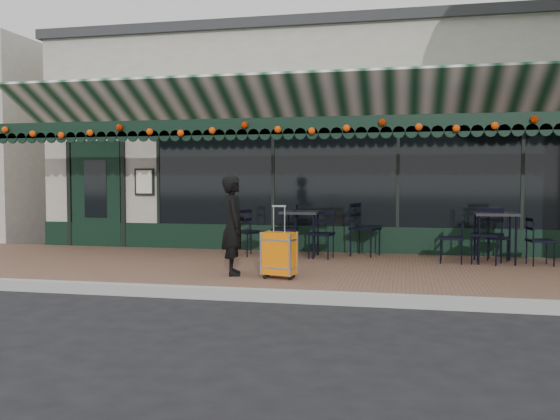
% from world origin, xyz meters
% --- Properties ---
extents(ground, '(80.00, 80.00, 0.00)m').
position_xyz_m(ground, '(0.00, 0.00, 0.00)').
color(ground, black).
rests_on(ground, ground).
extents(sidewalk, '(18.00, 4.00, 0.15)m').
position_xyz_m(sidewalk, '(0.00, 2.00, 0.07)').
color(sidewalk, brown).
rests_on(sidewalk, ground).
extents(curb, '(18.00, 0.16, 0.15)m').
position_xyz_m(curb, '(0.00, -0.08, 0.07)').
color(curb, '#9E9E99').
rests_on(curb, ground).
extents(restaurant_building, '(12.00, 9.60, 4.50)m').
position_xyz_m(restaurant_building, '(0.00, 7.84, 2.27)').
color(restaurant_building, gray).
rests_on(restaurant_building, ground).
extents(woman, '(0.51, 0.62, 1.46)m').
position_xyz_m(woman, '(-0.92, 0.97, 0.88)').
color(woman, black).
rests_on(woman, sidewalk).
extents(suitcase, '(0.50, 0.35, 1.03)m').
position_xyz_m(suitcase, '(-0.20, 0.79, 0.49)').
color(suitcase, orange).
rests_on(suitcase, sidewalk).
extents(cafe_table_a, '(0.69, 0.69, 0.85)m').
position_xyz_m(cafe_table_a, '(3.02, 3.07, 0.91)').
color(cafe_table_a, black).
rests_on(cafe_table_a, sidewalk).
extents(cafe_table_b, '(0.67, 0.67, 0.83)m').
position_xyz_m(cafe_table_b, '(-0.31, 3.18, 0.89)').
color(cafe_table_b, black).
rests_on(cafe_table_b, sidewalk).
extents(chair_a_left, '(0.44, 0.44, 0.82)m').
position_xyz_m(chair_a_left, '(2.30, 2.90, 0.56)').
color(chair_a_left, black).
rests_on(chair_a_left, sidewalk).
extents(chair_a_right, '(0.45, 0.45, 0.77)m').
position_xyz_m(chair_a_right, '(3.12, 3.39, 0.53)').
color(chair_a_right, black).
rests_on(chair_a_right, sidewalk).
extents(chair_a_front, '(0.61, 0.61, 0.95)m').
position_xyz_m(chair_a_front, '(2.87, 2.91, 0.62)').
color(chair_a_front, black).
rests_on(chair_a_front, sidewalk).
extents(chair_a_extra, '(0.45, 0.45, 0.79)m').
position_xyz_m(chair_a_extra, '(3.70, 2.92, 0.55)').
color(chair_a_extra, black).
rests_on(chair_a_extra, sidewalk).
extents(chair_b_left, '(0.52, 0.52, 0.96)m').
position_xyz_m(chair_b_left, '(-0.61, 3.23, 0.63)').
color(chair_b_left, black).
rests_on(chair_b_left, sidewalk).
extents(chair_b_right, '(0.62, 0.62, 0.98)m').
position_xyz_m(chair_b_right, '(0.83, 3.54, 0.64)').
color(chair_b_right, black).
rests_on(chair_b_right, sidewalk).
extents(chair_b_front, '(0.48, 0.48, 0.85)m').
position_xyz_m(chair_b_front, '(0.09, 3.02, 0.58)').
color(chair_b_front, black).
rests_on(chair_b_front, sidewalk).
extents(chair_solo, '(0.60, 0.60, 0.85)m').
position_xyz_m(chair_solo, '(-1.27, 3.13, 0.58)').
color(chair_solo, black).
rests_on(chair_solo, sidewalk).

